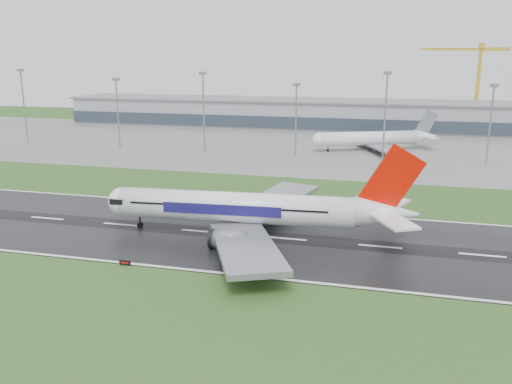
# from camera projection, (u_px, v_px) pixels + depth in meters

# --- Properties ---
(ground) EXTENTS (520.00, 520.00, 0.00)m
(ground) POSITION_uv_depth(u_px,v_px,m) (121.00, 225.00, 126.45)
(ground) COLOR #284B1B
(ground) RESTS_ON ground
(runway) EXTENTS (400.00, 45.00, 0.10)m
(runway) POSITION_uv_depth(u_px,v_px,m) (121.00, 225.00, 126.44)
(runway) COLOR black
(runway) RESTS_ON ground
(apron) EXTENTS (400.00, 130.00, 0.08)m
(apron) POSITION_uv_depth(u_px,v_px,m) (255.00, 144.00, 243.66)
(apron) COLOR slate
(apron) RESTS_ON ground
(terminal) EXTENTS (240.00, 36.00, 15.00)m
(terminal) POSITION_uv_depth(u_px,v_px,m) (282.00, 114.00, 298.08)
(terminal) COLOR gray
(terminal) RESTS_ON ground
(main_airliner) EXTENTS (73.90, 70.85, 20.45)m
(main_airliner) POSITION_uv_depth(u_px,v_px,m) (256.00, 190.00, 116.85)
(main_airliner) COLOR white
(main_airliner) RESTS_ON runway
(parked_airliner) EXTENTS (72.38, 70.45, 16.38)m
(parked_airliner) POSITION_uv_depth(u_px,v_px,m) (374.00, 131.00, 224.40)
(parked_airliner) COLOR white
(parked_airliner) RESTS_ON apron
(tower_crane) EXTENTS (45.35, 13.07, 45.33)m
(tower_crane) POSITION_uv_depth(u_px,v_px,m) (477.00, 87.00, 283.32)
(tower_crane) COLOR gold
(tower_crane) RESTS_ON ground
(runway_sign) EXTENTS (2.31, 0.64, 1.04)m
(runway_sign) POSITION_uv_depth(u_px,v_px,m) (125.00, 263.00, 101.75)
(runway_sign) COLOR black
(runway_sign) RESTS_ON ground
(floodmast_0) EXTENTS (0.64, 0.64, 32.17)m
(floodmast_0) POSITION_uv_depth(u_px,v_px,m) (24.00, 108.00, 240.99)
(floodmast_0) COLOR gray
(floodmast_0) RESTS_ON ground
(floodmast_1) EXTENTS (0.64, 0.64, 28.73)m
(floodmast_1) POSITION_uv_depth(u_px,v_px,m) (118.00, 115.00, 230.00)
(floodmast_1) COLOR gray
(floodmast_1) RESTS_ON ground
(floodmast_2) EXTENTS (0.64, 0.64, 31.50)m
(floodmast_2) POSITION_uv_depth(u_px,v_px,m) (204.00, 114.00, 220.07)
(floodmast_2) COLOR gray
(floodmast_2) RESTS_ON ground
(floodmast_3) EXTENTS (0.64, 0.64, 27.46)m
(floodmast_3) POSITION_uv_depth(u_px,v_px,m) (296.00, 121.00, 211.12)
(floodmast_3) COLOR gray
(floodmast_3) RESTS_ON ground
(floodmast_4) EXTENTS (0.64, 0.64, 32.14)m
(floodmast_4) POSITION_uv_depth(u_px,v_px,m) (385.00, 118.00, 202.18)
(floodmast_4) COLOR gray
(floodmast_4) RESTS_ON ground
(floodmast_5) EXTENTS (0.64, 0.64, 28.04)m
(floodmast_5) POSITION_uv_depth(u_px,v_px,m) (490.00, 127.00, 193.59)
(floodmast_5) COLOR gray
(floodmast_5) RESTS_ON ground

